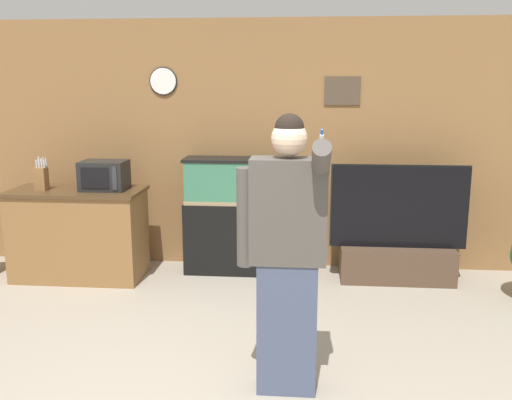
% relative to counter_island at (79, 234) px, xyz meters
% --- Properties ---
extents(wall_back_paneled, '(10.00, 0.08, 2.60)m').
position_rel_counter_island_xyz_m(wall_back_paneled, '(1.82, 0.61, 0.84)').
color(wall_back_paneled, olive).
rests_on(wall_back_paneled, ground_plane).
extents(counter_island, '(1.32, 0.64, 0.91)m').
position_rel_counter_island_xyz_m(counter_island, '(0.00, 0.00, 0.00)').
color(counter_island, brown).
rests_on(counter_island, ground_plane).
extents(microwave, '(0.44, 0.33, 0.29)m').
position_rel_counter_island_xyz_m(microwave, '(0.29, 0.02, 0.60)').
color(microwave, black).
rests_on(microwave, counter_island).
extents(knife_block, '(0.11, 0.11, 0.33)m').
position_rel_counter_island_xyz_m(knife_block, '(-0.32, -0.06, 0.58)').
color(knife_block, brown).
rests_on(knife_block, counter_island).
extents(aquarium_on_stand, '(1.17, 0.37, 1.20)m').
position_rel_counter_island_xyz_m(aquarium_on_stand, '(1.62, 0.31, 0.15)').
color(aquarium_on_stand, black).
rests_on(aquarium_on_stand, ground_plane).
extents(tv_on_stand, '(1.35, 0.40, 1.17)m').
position_rel_counter_island_xyz_m(tv_on_stand, '(3.20, 0.18, -0.12)').
color(tv_on_stand, '#4C3828').
rests_on(tv_on_stand, ground_plane).
extents(person_standing, '(0.56, 0.43, 1.79)m').
position_rel_counter_island_xyz_m(person_standing, '(2.17, -1.98, 0.47)').
color(person_standing, '#424C66').
rests_on(person_standing, ground_plane).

